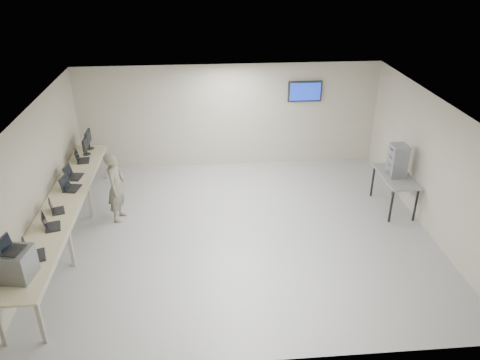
{
  "coord_description": "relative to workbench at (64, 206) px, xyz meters",
  "views": [
    {
      "loc": [
        -0.74,
        -8.43,
        5.56
      ],
      "look_at": [
        0.0,
        0.2,
        1.15
      ],
      "focal_mm": 35.0,
      "sensor_mm": 36.0,
      "label": 1
    }
  ],
  "objects": [
    {
      "name": "laptop_1",
      "position": [
        -0.01,
        -0.92,
        0.15
      ],
      "size": [
        0.38,
        0.42,
        0.28
      ],
      "rotation": [
        0.0,
        0.0,
        0.27
      ],
      "color": "black",
      "rests_on": "workbench"
    },
    {
      "name": "laptop_3",
      "position": [
        -0.0,
        0.57,
        0.15
      ],
      "size": [
        0.38,
        0.43,
        0.3
      ],
      "rotation": [
        0.0,
        0.0,
        -0.17
      ],
      "color": "black",
      "rests_on": "workbench"
    },
    {
      "name": "monitor_far",
      "position": [
        -0.01,
        2.75,
        0.36
      ],
      "size": [
        0.21,
        0.48,
        0.47
      ],
      "color": "black",
      "rests_on": "workbench"
    },
    {
      "name": "laptop_on_box",
      "position": [
        -0.11,
        -2.35,
        0.64
      ],
      "size": [
        0.34,
        0.37,
        0.25
      ],
      "rotation": [
        0.0,
        0.0,
        -0.24
      ],
      "color": "black",
      "rests_on": "equipment_box"
    },
    {
      "name": "room",
      "position": [
        3.62,
        0.06,
        0.58
      ],
      "size": [
        8.01,
        7.01,
        2.81
      ],
      "color": "#A3A4A2",
      "rests_on": "ground"
    },
    {
      "name": "storage_bins",
      "position": [
        7.17,
        0.72,
        0.39
      ],
      "size": [
        0.35,
        0.39,
        0.75
      ],
      "color": "gray",
      "rests_on": "side_table"
    },
    {
      "name": "equipment_box",
      "position": [
        -0.06,
        -2.35,
        0.32
      ],
      "size": [
        0.48,
        0.53,
        0.5
      ],
      "primitive_type": "cube",
      "rotation": [
        0.0,
        0.0,
        -0.15
      ],
      "color": "slate",
      "rests_on": "workbench"
    },
    {
      "name": "side_table",
      "position": [
        7.19,
        0.72,
        -0.06
      ],
      "size": [
        0.65,
        1.4,
        0.84
      ],
      "color": "gray",
      "rests_on": "ground"
    },
    {
      "name": "laptop_2",
      "position": [
        -0.05,
        -0.34,
        0.14
      ],
      "size": [
        0.35,
        0.37,
        0.25
      ],
      "rotation": [
        0.0,
        0.0,
        0.32
      ],
      "color": "black",
      "rests_on": "workbench"
    },
    {
      "name": "workbench",
      "position": [
        0.0,
        0.0,
        0.0
      ],
      "size": [
        0.76,
        6.0,
        0.9
      ],
      "color": "beige",
      "rests_on": "ground"
    },
    {
      "name": "laptop_4",
      "position": [
        -0.07,
        1.13,
        0.15
      ],
      "size": [
        0.37,
        0.42,
        0.3
      ],
      "rotation": [
        0.0,
        0.0,
        -0.13
      ],
      "color": "black",
      "rests_on": "workbench"
    },
    {
      "name": "soldier",
      "position": [
        0.93,
        0.78,
        -0.03
      ],
      "size": [
        0.48,
        0.64,
        1.6
      ],
      "primitive_type": "imported",
      "rotation": [
        0.0,
        0.0,
        1.4
      ],
      "color": "#555B4A",
      "rests_on": "ground"
    },
    {
      "name": "laptop_0",
      "position": [
        -0.04,
        -1.82,
        0.15
      ],
      "size": [
        0.43,
        0.46,
        0.3
      ],
      "rotation": [
        0.0,
        0.0,
        0.34
      ],
      "color": "black",
      "rests_on": "workbench"
    },
    {
      "name": "monitor_near",
      "position": [
        -0.01,
        2.4,
        0.33
      ],
      "size": [
        0.19,
        0.43,
        0.43
      ],
      "color": "black",
      "rests_on": "workbench"
    },
    {
      "name": "laptop_5",
      "position": [
        -0.07,
        2.0,
        0.15
      ],
      "size": [
        0.35,
        0.41,
        0.29
      ],
      "rotation": [
        0.0,
        0.0,
        0.14
      ],
      "color": "black",
      "rests_on": "workbench"
    }
  ]
}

